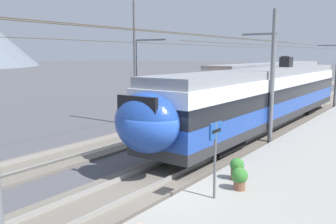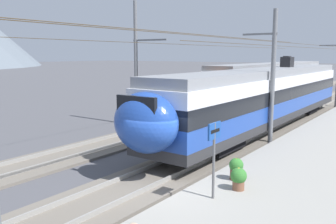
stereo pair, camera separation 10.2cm
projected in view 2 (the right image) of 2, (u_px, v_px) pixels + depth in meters
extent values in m
plane|color=#4C4C51|center=(161.00, 193.00, 12.45)|extent=(400.00, 400.00, 0.00)
cube|color=gray|center=(282.00, 221.00, 9.98)|extent=(120.00, 6.61, 0.32)
cube|color=#6B6359|center=(138.00, 185.00, 13.04)|extent=(120.00, 3.00, 0.12)
cube|color=gray|center=(153.00, 185.00, 12.60)|extent=(120.00, 0.07, 0.16)
cube|color=gray|center=(123.00, 177.00, 13.43)|extent=(120.00, 0.07, 0.16)
cube|color=#6B6359|center=(49.00, 161.00, 16.04)|extent=(120.00, 3.00, 0.12)
cube|color=gray|center=(59.00, 160.00, 15.60)|extent=(120.00, 0.07, 0.16)
cube|color=gray|center=(39.00, 155.00, 16.43)|extent=(120.00, 0.07, 0.16)
cube|color=#2D2D30|center=(267.00, 115.00, 23.01)|extent=(23.20, 2.88, 0.45)
cube|color=#1E429E|center=(267.00, 105.00, 22.91)|extent=(23.20, 2.88, 0.85)
cube|color=black|center=(268.00, 92.00, 22.78)|extent=(23.20, 2.92, 0.75)
cube|color=white|center=(268.00, 81.00, 22.67)|extent=(23.20, 2.88, 0.65)
cube|color=gray|center=(269.00, 72.00, 22.59)|extent=(22.90, 2.68, 0.45)
cube|color=black|center=(212.00, 144.00, 17.32)|extent=(2.80, 2.30, 0.42)
cube|color=black|center=(300.00, 108.00, 28.83)|extent=(2.80, 2.30, 0.42)
ellipsoid|color=#1E429E|center=(146.00, 123.00, 13.08)|extent=(1.80, 2.65, 2.25)
cube|color=black|center=(136.00, 113.00, 12.61)|extent=(0.16, 1.73, 1.19)
cube|color=black|center=(287.00, 62.00, 25.28)|extent=(0.90, 0.70, 0.70)
cube|color=#2D2D30|center=(274.00, 90.00, 38.54)|extent=(25.95, 2.90, 0.45)
cube|color=orange|center=(274.00, 84.00, 38.44)|extent=(25.95, 2.90, 0.85)
cube|color=black|center=(274.00, 77.00, 38.32)|extent=(25.95, 2.94, 0.75)
cube|color=silver|center=(275.00, 70.00, 38.21)|extent=(25.95, 2.90, 0.65)
cube|color=gray|center=(275.00, 65.00, 38.12)|extent=(25.65, 2.70, 0.45)
cube|color=black|center=(242.00, 103.00, 32.17)|extent=(2.80, 2.32, 0.42)
cube|color=black|center=(296.00, 89.00, 45.05)|extent=(2.80, 2.32, 0.42)
ellipsoid|color=orange|center=(212.00, 87.00, 27.51)|extent=(1.80, 2.67, 2.25)
cube|color=black|center=(209.00, 82.00, 27.04)|extent=(0.16, 1.74, 1.19)
cube|color=black|center=(287.00, 59.00, 41.14)|extent=(0.90, 0.70, 0.70)
cylinder|color=slate|center=(273.00, 78.00, 18.76)|extent=(0.24, 0.24, 7.01)
cube|color=slate|center=(260.00, 34.00, 18.86)|extent=(0.10, 1.89, 0.10)
cylinder|color=#473823|center=(246.00, 39.00, 19.36)|extent=(45.42, 0.02, 0.02)
cube|color=slate|center=(331.00, 45.00, 32.06)|extent=(0.10, 1.89, 0.10)
cylinder|color=#473823|center=(321.00, 48.00, 32.56)|extent=(45.42, 0.02, 0.02)
cylinder|color=slate|center=(136.00, 65.00, 23.74)|extent=(0.24, 0.24, 8.12)
cube|color=slate|center=(150.00, 40.00, 22.81)|extent=(0.10, 2.66, 0.10)
cylinder|color=#473823|center=(165.00, 44.00, 22.17)|extent=(45.42, 0.02, 0.02)
cylinder|color=#59595B|center=(214.00, 161.00, 11.00)|extent=(0.08, 0.08, 2.38)
cube|color=#19479E|center=(214.00, 131.00, 10.85)|extent=(0.70, 0.06, 0.50)
cube|color=black|center=(215.00, 131.00, 10.83)|extent=(0.52, 0.01, 0.10)
cylinder|color=brown|center=(238.00, 185.00, 11.86)|extent=(0.39, 0.39, 0.32)
sphere|color=#33752D|center=(239.00, 176.00, 11.81)|extent=(0.53, 0.53, 0.53)
sphere|color=gold|center=(239.00, 172.00, 11.80)|extent=(0.29, 0.29, 0.29)
cylinder|color=brown|center=(236.00, 174.00, 12.82)|extent=(0.43, 0.43, 0.39)
sphere|color=#33752D|center=(236.00, 165.00, 12.76)|extent=(0.50, 0.50, 0.50)
sphere|color=gold|center=(236.00, 162.00, 12.75)|extent=(0.28, 0.28, 0.28)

